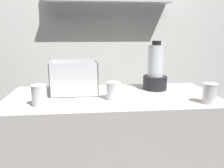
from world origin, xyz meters
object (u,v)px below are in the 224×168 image
(carrot_display_bin, at_px, (75,84))
(juice_cup_pomegranate_left, at_px, (113,92))
(juice_cup_orange_middle, at_px, (210,94))
(juice_cup_mango_far_left, at_px, (39,96))
(blender_pitcher, at_px, (155,72))

(carrot_display_bin, distance_m, juice_cup_pomegranate_left, 0.30)
(carrot_display_bin, bearing_deg, juice_cup_orange_middle, -20.74)
(carrot_display_bin, height_order, juice_cup_mango_far_left, carrot_display_bin)
(carrot_display_bin, bearing_deg, juice_cup_mango_far_left, -127.81)
(carrot_display_bin, bearing_deg, blender_pitcher, 6.21)
(carrot_display_bin, relative_size, juice_cup_mango_far_left, 2.56)
(carrot_display_bin, height_order, blender_pitcher, blender_pitcher)
(carrot_display_bin, relative_size, juice_cup_orange_middle, 2.57)
(blender_pitcher, distance_m, juice_cup_orange_middle, 0.44)
(juice_cup_pomegranate_left, distance_m, juice_cup_orange_middle, 0.58)
(blender_pitcher, relative_size, juice_cup_pomegranate_left, 3.18)
(blender_pitcher, distance_m, juice_cup_pomegranate_left, 0.42)
(blender_pitcher, bearing_deg, carrot_display_bin, -173.79)
(blender_pitcher, bearing_deg, juice_cup_orange_middle, -58.57)
(juice_cup_orange_middle, bearing_deg, carrot_display_bin, 159.26)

